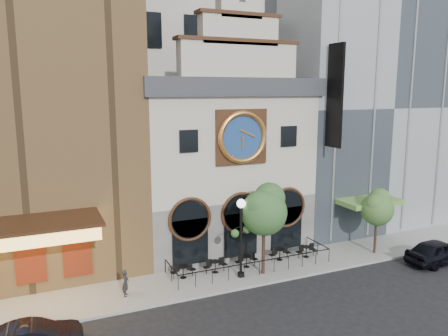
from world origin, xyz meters
TOP-DOWN VIEW (x-y plane):
  - ground at (0.00, 0.00)m, footprint 120.00×120.00m
  - sidewalk at (0.00, 2.50)m, footprint 44.00×5.00m
  - clock_building at (0.00, 7.82)m, footprint 12.60×8.78m
  - theater_building at (-13.00, 9.96)m, footprint 14.00×15.60m
  - retail_building at (12.99, 9.99)m, footprint 14.00×14.40m
  - cafe_railing at (0.00, 2.50)m, footprint 10.60×2.60m
  - bistro_0 at (-4.51, 2.68)m, footprint 1.58×0.68m
  - bistro_1 at (-2.40, 2.63)m, footprint 1.58×0.68m
  - bistro_2 at (-0.20, 2.61)m, footprint 1.58×0.68m
  - bistro_3 at (2.42, 2.79)m, footprint 1.58×0.68m
  - bistro_4 at (4.38, 2.51)m, footprint 1.58×0.68m
  - car_right at (12.12, -1.66)m, footprint 4.92×2.15m
  - pedestrian at (-8.21, 1.72)m, footprint 0.55×0.65m
  - lamppost at (-1.18, 1.43)m, footprint 1.50×0.91m
  - tree_left at (0.38, 1.36)m, footprint 2.98×2.87m
  - tree_right at (9.35, 1.30)m, footprint 2.39×2.30m

SIDE VIEW (x-z plane):
  - ground at x=0.00m, z-range 0.00..0.00m
  - sidewalk at x=0.00m, z-range 0.00..0.15m
  - cafe_railing at x=0.00m, z-range 0.15..1.05m
  - bistro_0 at x=-4.51m, z-range 0.16..1.06m
  - bistro_1 at x=-2.40m, z-range 0.16..1.06m
  - bistro_2 at x=-0.20m, z-range 0.16..1.06m
  - bistro_3 at x=2.42m, z-range 0.16..1.06m
  - bistro_4 at x=4.38m, z-range 0.16..1.06m
  - car_right at x=12.12m, z-range 0.00..1.65m
  - pedestrian at x=-8.21m, z-range 0.15..1.68m
  - lamppost at x=-1.18m, z-range 0.74..5.68m
  - tree_right at x=9.35m, z-range 1.22..5.82m
  - tree_left at x=0.38m, z-range 1.49..7.22m
  - clock_building at x=0.00m, z-range -2.64..16.01m
  - retail_building at x=12.99m, z-range 0.14..20.14m
  - theater_building at x=-13.00m, z-range 0.10..25.10m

